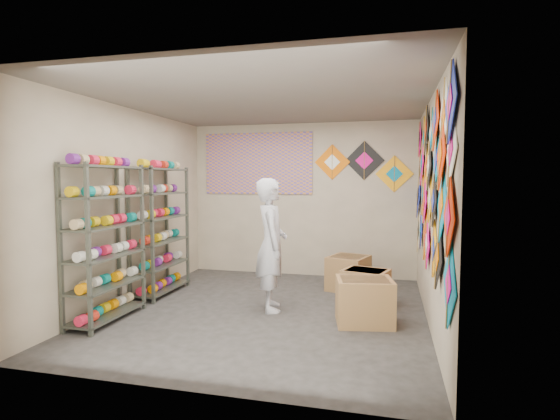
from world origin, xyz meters
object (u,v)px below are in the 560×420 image
(carton_c, at_px, (348,273))
(shelf_rack_front, at_px, (105,243))
(shopkeeper, at_px, (271,244))
(carton_b, at_px, (366,287))
(carton_a, at_px, (364,301))
(shelf_rack_back, at_px, (160,231))

(carton_c, bearing_deg, shelf_rack_front, -123.68)
(shopkeeper, height_order, carton_c, shopkeeper)
(carton_b, bearing_deg, carton_a, -71.70)
(shopkeeper, height_order, carton_b, shopkeeper)
(shelf_rack_front, xyz_separation_m, carton_c, (2.71, 2.22, -0.69))
(shelf_rack_back, distance_m, shopkeeper, 1.86)
(shelf_rack_back, relative_size, shopkeeper, 1.10)
(shelf_rack_back, height_order, carton_c, shelf_rack_back)
(shelf_rack_back, bearing_deg, carton_a, -12.28)
(carton_a, distance_m, carton_c, 1.61)
(shelf_rack_back, height_order, carton_b, shelf_rack_back)
(shelf_rack_front, bearing_deg, shopkeeper, 26.84)
(carton_a, relative_size, carton_c, 1.08)
(shopkeeper, bearing_deg, shelf_rack_back, 58.96)
(shelf_rack_back, height_order, shopkeeper, shelf_rack_back)
(shelf_rack_back, xyz_separation_m, carton_b, (3.01, 0.18, -0.71))
(shelf_rack_front, distance_m, shelf_rack_back, 1.30)
(shelf_rack_front, distance_m, shopkeeper, 2.04)
(carton_a, bearing_deg, carton_c, 91.11)
(shelf_rack_back, bearing_deg, carton_b, 3.34)
(carton_b, xyz_separation_m, carton_c, (-0.30, 0.74, 0.02))
(shelf_rack_front, distance_m, carton_c, 3.57)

